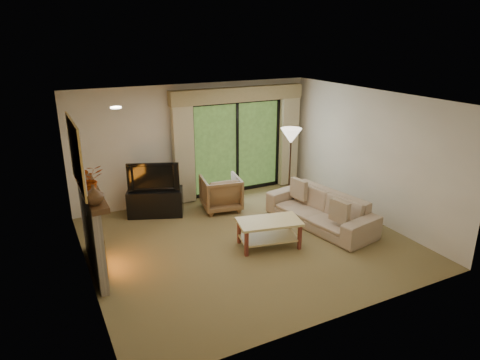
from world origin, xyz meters
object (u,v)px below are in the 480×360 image
media_console (156,202)px  coffee_table (269,233)px  armchair (221,193)px  sofa (320,210)px

media_console → coffee_table: 2.67m
armchair → coffee_table: armchair is taller
media_console → armchair: (1.34, -0.34, 0.09)m
media_console → armchair: bearing=7.8°
armchair → sofa: size_ratio=0.36×
sofa → coffee_table: sofa is taller
coffee_table → media_console: bearing=133.6°
armchair → coffee_table: bearing=101.1°
sofa → media_console: bearing=-135.9°
media_console → coffee_table: bearing=-36.4°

